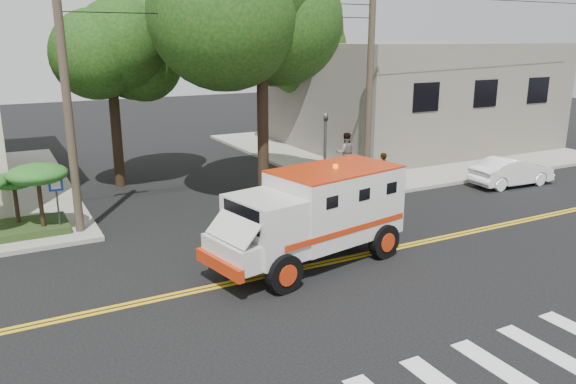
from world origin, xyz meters
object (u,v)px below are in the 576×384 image
parked_sedan (511,171)px  armored_truck (315,211)px  pedestrian_a (382,171)px  pedestrian_b (346,153)px

parked_sedan → armored_truck: bearing=109.7°
pedestrian_a → armored_truck: bearing=21.4°
armored_truck → pedestrian_b: bearing=40.7°
pedestrian_b → pedestrian_a: bearing=104.2°
pedestrian_a → pedestrian_b: (0.41, 3.39, 0.17)m
armored_truck → pedestrian_a: (6.43, 5.25, -0.61)m
pedestrian_a → pedestrian_b: 3.41m
pedestrian_a → pedestrian_b: size_ratio=0.83×
armored_truck → parked_sedan: armored_truck is taller
armored_truck → parked_sedan: size_ratio=1.61×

